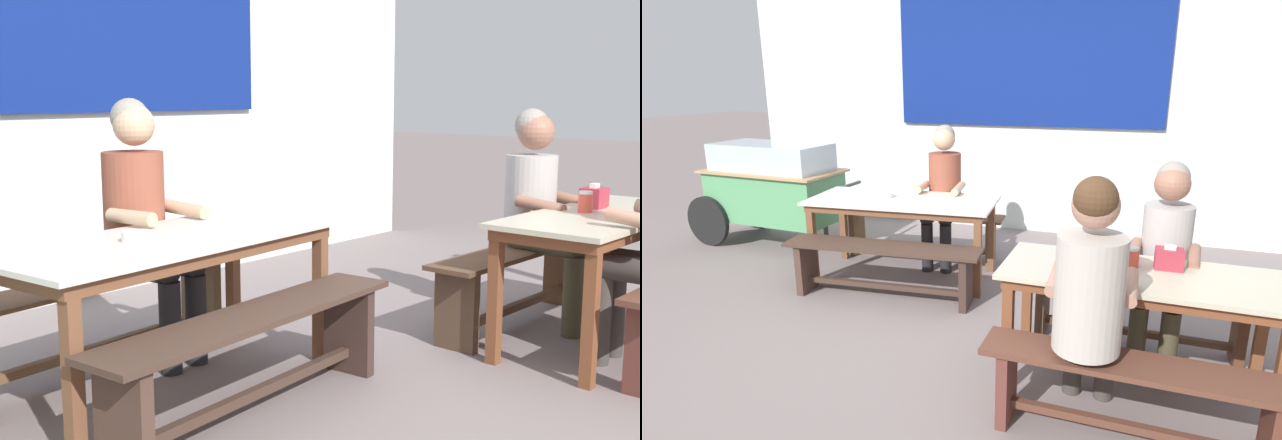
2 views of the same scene
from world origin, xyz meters
TOP-DOWN VIEW (x-y plane):
  - ground_plane at (0.00, 0.00)m, footprint 40.00×40.00m
  - backdrop_wall at (0.00, 2.85)m, footprint 7.05×0.23m
  - dining_table_far at (-0.68, 0.98)m, footprint 1.73×0.87m
  - dining_table_near at (1.33, -0.23)m, footprint 1.55×0.67m
  - bench_far_back at (-0.73, 1.49)m, footprint 1.69×0.45m
  - bench_far_front at (-0.64, 0.46)m, footprint 1.67×0.45m
  - bench_near_back at (1.35, 0.28)m, footprint 1.51×0.33m
  - person_right_near_table at (1.48, 0.20)m, footprint 0.45×0.58m
  - person_center_facing at (-0.47, 1.45)m, footprint 0.45×0.56m
  - tissue_box at (1.48, -0.11)m, footprint 0.15×0.12m
  - condiment_jar at (1.28, -0.15)m, footprint 0.08×0.08m
  - soup_bowl at (-0.85, 0.98)m, footprint 0.13×0.13m

SIDE VIEW (x-z plane):
  - ground_plane at x=0.00m, z-range 0.00..0.00m
  - bench_far_back at x=-0.73m, z-range 0.07..0.54m
  - bench_near_back at x=1.35m, z-range 0.08..0.54m
  - bench_far_front at x=-0.64m, z-range 0.08..0.55m
  - dining_table_near at x=1.33m, z-range 0.29..1.02m
  - dining_table_far at x=-0.68m, z-range 0.29..1.03m
  - person_right_near_table at x=1.48m, z-range 0.09..1.39m
  - soup_bowl at x=-0.85m, z-range 0.74..0.78m
  - person_center_facing at x=-0.47m, z-range 0.09..1.45m
  - condiment_jar at x=1.28m, z-range 0.74..0.85m
  - tissue_box at x=1.48m, z-range 0.73..0.86m
  - backdrop_wall at x=0.00m, z-range 0.08..3.11m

